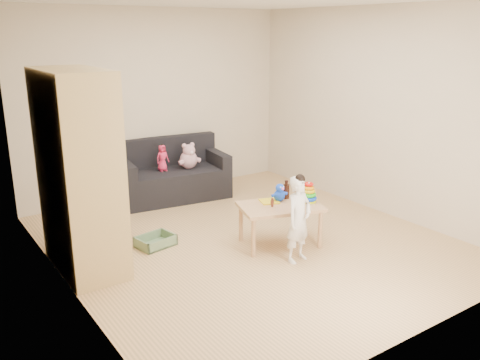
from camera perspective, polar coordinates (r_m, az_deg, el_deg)
room at (r=5.41m, az=1.07°, el=5.91°), size 4.50×4.50×4.50m
wardrobe at (r=5.10m, az=-17.63°, el=0.77°), size 0.54×1.09×1.96m
sofa at (r=7.22m, az=-7.49°, el=-0.43°), size 1.58×0.94×0.42m
play_table at (r=5.64m, az=4.50°, el=-5.03°), size 1.00×0.79×0.46m
storage_bin at (r=5.72m, az=-9.47°, el=-6.76°), size 0.44×0.36×0.12m
toddler at (r=5.19m, az=6.60°, el=-4.56°), size 0.36×0.28×0.88m
pink_bear at (r=7.16m, az=-5.80°, el=2.51°), size 0.29×0.25×0.31m
doll at (r=7.06m, az=-8.70°, el=2.43°), size 0.19×0.13×0.36m
ring_stacker at (r=5.67m, az=7.68°, el=-1.57°), size 0.19×0.19×0.22m
brown_bottle at (r=5.76m, az=5.21°, el=-1.22°), size 0.07×0.07×0.21m
blue_plush at (r=5.66m, az=4.44°, el=-1.37°), size 0.21×0.19×0.21m
wooden_figure at (r=5.48m, az=3.64°, el=-2.51°), size 0.05×0.04×0.11m
yellow_book at (r=5.64m, az=3.31°, el=-2.40°), size 0.25×0.25×0.01m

